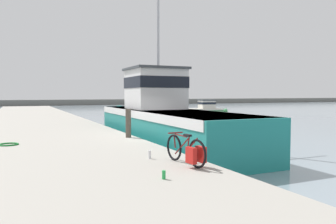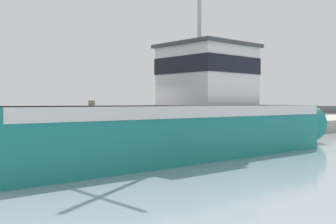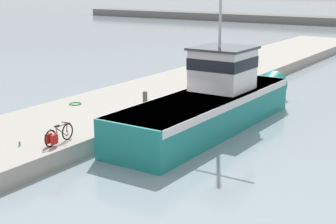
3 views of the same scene
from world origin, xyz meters
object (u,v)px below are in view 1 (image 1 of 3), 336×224
(boat_blue_far, at_px, (151,103))
(water_bottle_by_bike, at_px, (164,175))
(bicycle_touring, at_px, (188,151))
(mooring_post, at_px, (128,123))
(water_bottle_on_curb, at_px, (150,154))
(boat_orange_near, at_px, (204,110))
(fishing_boat_main, at_px, (162,118))

(boat_blue_far, bearing_deg, water_bottle_by_bike, -38.58)
(bicycle_touring, height_order, mooring_post, mooring_post)
(water_bottle_on_curb, bearing_deg, bicycle_touring, -64.72)
(bicycle_touring, xyz_separation_m, water_bottle_on_curb, (-0.56, 1.19, -0.24))
(boat_blue_far, bearing_deg, bicycle_touring, -37.83)
(boat_orange_near, relative_size, bicycle_touring, 3.01)
(boat_blue_far, distance_m, mooring_post, 45.68)
(boat_orange_near, height_order, water_bottle_by_bike, boat_orange_near)
(boat_blue_far, xyz_separation_m, water_bottle_on_curb, (-18.69, -46.53, -0.08))
(bicycle_touring, height_order, water_bottle_by_bike, bicycle_touring)
(fishing_boat_main, relative_size, bicycle_touring, 8.55)
(mooring_post, relative_size, water_bottle_by_bike, 6.44)
(water_bottle_by_bike, bearing_deg, boat_orange_near, 57.25)
(boat_blue_far, relative_size, mooring_post, 5.61)
(fishing_boat_main, relative_size, water_bottle_on_curb, 66.18)
(mooring_post, bearing_deg, water_bottle_by_bike, -101.77)
(boat_orange_near, relative_size, water_bottle_on_curb, 23.32)
(boat_orange_near, bearing_deg, mooring_post, -30.33)
(bicycle_touring, distance_m, mooring_post, 5.68)
(boat_orange_near, relative_size, water_bottle_by_bike, 29.15)
(water_bottle_on_curb, bearing_deg, boat_orange_near, 55.81)
(fishing_boat_main, xyz_separation_m, bicycle_touring, (-2.80, -7.97, -0.22))
(water_bottle_on_curb, distance_m, water_bottle_by_bike, 2.21)
(mooring_post, distance_m, water_bottle_on_curb, 4.58)
(boat_blue_far, bearing_deg, water_bottle_on_curb, -38.91)
(boat_orange_near, bearing_deg, water_bottle_on_curb, -26.04)
(boat_orange_near, height_order, boat_blue_far, boat_blue_far)
(boat_orange_near, distance_m, mooring_post, 24.30)
(water_bottle_on_curb, relative_size, water_bottle_by_bike, 1.25)
(mooring_post, bearing_deg, boat_orange_near, 51.52)
(fishing_boat_main, height_order, water_bottle_on_curb, fishing_boat_main)
(boat_orange_near, height_order, mooring_post, mooring_post)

